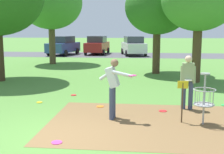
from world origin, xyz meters
name	(u,v)px	position (x,y,z in m)	size (l,w,h in m)	color
ground_plane	(51,138)	(0.00, 0.00, 0.00)	(160.00, 160.00, 0.00)	#518438
dirt_tee_pad	(147,123)	(2.25, 1.40, 0.00)	(5.37, 3.93, 0.01)	brown
disc_golf_basket	(202,97)	(3.67, 1.43, 0.75)	(0.98, 0.58, 1.39)	#9E9EA3
player_foreground_watching	(113,85)	(1.28, 1.68, 0.99)	(1.08, 0.57, 1.71)	#384260
player_throwing	(188,79)	(3.52, 2.92, 0.97)	(0.48, 0.41, 1.71)	#384260
frisbee_mid_grass	(74,95)	(-0.53, 4.47, 0.01)	(0.22, 0.22, 0.02)	red
frisbee_far_left	(100,107)	(0.73, 2.91, 0.01)	(0.24, 0.24, 0.02)	orange
frisbee_far_right	(57,142)	(0.21, -0.26, 0.01)	(0.24, 0.24, 0.02)	#E53D99
frisbee_scattered_a	(163,111)	(2.75, 2.58, 0.01)	(0.25, 0.25, 0.02)	red
frisbee_scattered_b	(39,102)	(-1.44, 3.24, 0.01)	(0.21, 0.21, 0.02)	gold
tree_near_left	(199,0)	(4.64, 7.92, 3.87)	(3.48, 3.48, 5.38)	#4C3823
tree_mid_left	(51,3)	(-4.49, 14.55, 4.38)	(4.49, 4.49, 6.31)	brown
tree_mid_center	(157,7)	(2.86, 10.53, 3.73)	(3.63, 3.63, 5.30)	#4C3823
parking_lot_strip	(121,55)	(0.00, 22.51, 0.00)	(36.00, 6.00, 0.01)	#4C4C51
parked_car_leftmost	(63,46)	(-5.73, 22.01, 0.92)	(2.61, 4.48, 1.84)	#2D4784
parked_car_center_left	(97,45)	(-2.53, 23.25, 0.92)	(2.18, 4.31, 1.84)	maroon
parked_car_center_right	(133,46)	(1.18, 22.39, 0.92)	(2.67, 4.49, 1.84)	silver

